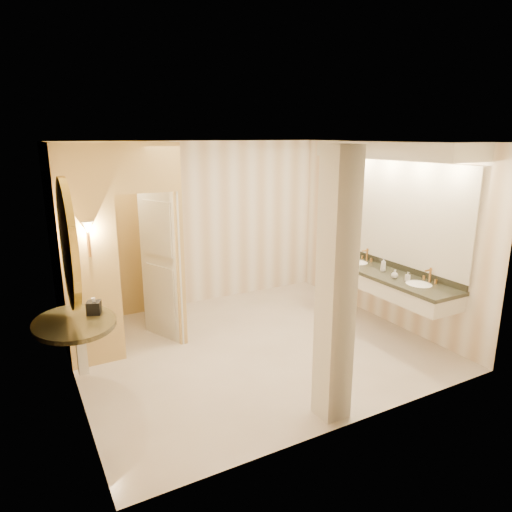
% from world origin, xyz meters
% --- Properties ---
extents(floor, '(4.50, 4.50, 0.00)m').
position_xyz_m(floor, '(0.00, 0.00, 0.00)').
color(floor, beige).
rests_on(floor, ground).
extents(ceiling, '(4.50, 4.50, 0.00)m').
position_xyz_m(ceiling, '(0.00, 0.00, 2.70)').
color(ceiling, white).
rests_on(ceiling, wall_back).
extents(wall_back, '(4.50, 0.02, 2.70)m').
position_xyz_m(wall_back, '(0.00, 2.00, 1.35)').
color(wall_back, white).
rests_on(wall_back, floor).
extents(wall_front, '(4.50, 0.02, 2.70)m').
position_xyz_m(wall_front, '(0.00, -2.00, 1.35)').
color(wall_front, white).
rests_on(wall_front, floor).
extents(wall_left, '(0.02, 4.00, 2.70)m').
position_xyz_m(wall_left, '(-2.25, 0.00, 1.35)').
color(wall_left, white).
rests_on(wall_left, floor).
extents(wall_right, '(0.02, 4.00, 2.70)m').
position_xyz_m(wall_right, '(2.25, 0.00, 1.35)').
color(wall_right, white).
rests_on(wall_right, floor).
extents(toilet_closet, '(1.50, 1.55, 2.70)m').
position_xyz_m(toilet_closet, '(-1.12, 0.97, 1.39)').
color(toilet_closet, '#F0C97D').
rests_on(toilet_closet, floor).
extents(wall_sconce, '(0.14, 0.14, 0.42)m').
position_xyz_m(wall_sconce, '(-1.93, 0.43, 1.73)').
color(wall_sconce, '#BC813C').
rests_on(wall_sconce, toilet_closet).
extents(vanity, '(0.75, 2.48, 2.09)m').
position_xyz_m(vanity, '(1.98, -0.40, 1.63)').
color(vanity, beige).
rests_on(vanity, floor).
extents(console_shelf, '(1.06, 1.06, 1.98)m').
position_xyz_m(console_shelf, '(-2.21, -0.16, 1.35)').
color(console_shelf, black).
rests_on(console_shelf, floor).
extents(pillar, '(0.29, 0.29, 2.70)m').
position_xyz_m(pillar, '(-0.04, -1.76, 1.35)').
color(pillar, beige).
rests_on(pillar, floor).
extents(tissue_box, '(0.18, 0.18, 0.14)m').
position_xyz_m(tissue_box, '(-2.01, -0.06, 0.95)').
color(tissue_box, black).
rests_on(tissue_box, console_shelf).
extents(toilet, '(0.53, 0.73, 0.67)m').
position_xyz_m(toilet, '(-1.66, 1.61, 0.34)').
color(toilet, white).
rests_on(toilet, floor).
extents(soap_bottle_a, '(0.07, 0.07, 0.12)m').
position_xyz_m(soap_bottle_a, '(1.93, -0.84, 0.94)').
color(soap_bottle_a, beige).
rests_on(soap_bottle_a, vanity).
extents(soap_bottle_b, '(0.12, 0.12, 0.12)m').
position_xyz_m(soap_bottle_b, '(1.86, -0.67, 0.93)').
color(soap_bottle_b, silver).
rests_on(soap_bottle_b, vanity).
extents(soap_bottle_c, '(0.08, 0.09, 0.20)m').
position_xyz_m(soap_bottle_c, '(1.96, -0.34, 0.97)').
color(soap_bottle_c, '#C6B28C').
rests_on(soap_bottle_c, vanity).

